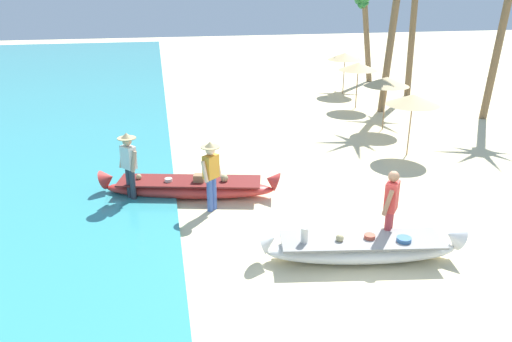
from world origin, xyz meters
TOP-DOWN VIEW (x-y plane):
  - ground_plane at (0.00, 0.00)m, footprint 80.00×80.00m
  - boat_white_foreground at (0.14, -0.28)m, footprint 4.07×1.36m
  - boat_red_midground at (-2.91, 3.43)m, footprint 4.54×1.72m
  - person_vendor_hatted at (-2.45, 2.55)m, footprint 0.53×0.51m
  - person_tourist_customer at (0.85, 0.05)m, footprint 0.49×0.56m
  - person_vendor_assistant at (-4.34, 3.39)m, footprint 0.50×0.55m
  - parasol_row_0 at (3.95, 5.37)m, footprint 1.60×1.60m
  - parasol_row_1 at (4.37, 8.15)m, footprint 1.60×1.60m
  - parasol_row_2 at (4.60, 11.38)m, footprint 1.60×1.60m
  - parasol_row_3 at (5.05, 14.15)m, footprint 1.60×1.60m
  - palm_tree_tall_inland at (6.94, 16.73)m, footprint 2.67×2.25m

SIDE VIEW (x-z plane):
  - ground_plane at x=0.00m, z-range 0.00..0.00m
  - boat_red_midground at x=-2.91m, z-range -0.13..0.62m
  - boat_white_foreground at x=0.14m, z-range -0.12..0.65m
  - person_tourist_customer at x=0.85m, z-range 0.11..1.80m
  - person_vendor_hatted at x=-2.45m, z-range 0.13..1.83m
  - person_vendor_assistant at x=-4.34m, z-range 0.14..1.91m
  - parasol_row_0 at x=3.95m, z-range 0.79..2.70m
  - parasol_row_1 at x=4.37m, z-range 0.79..2.70m
  - parasol_row_2 at x=4.60m, z-range 0.79..2.70m
  - parasol_row_3 at x=5.05m, z-range 0.79..2.70m
  - palm_tree_tall_inland at x=6.94m, z-range 1.38..6.25m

